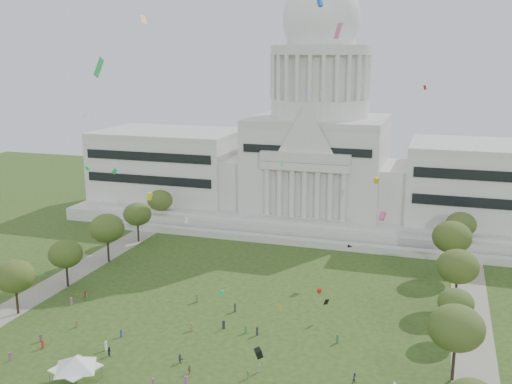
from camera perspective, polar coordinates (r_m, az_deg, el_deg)
capitol at (r=201.55m, az=5.95°, el=3.70°), size 160.00×64.50×91.30m
path_left at (r=152.13m, az=-19.54°, el=-8.81°), size 8.00×160.00×0.04m
path_right at (r=124.11m, az=19.98°, el=-13.92°), size 8.00×160.00×0.04m
row_tree_l_2 at (r=138.25m, az=-21.99°, el=-7.46°), size 8.42×8.42×11.97m
row_tree_r_2 at (r=108.46m, az=18.53°, el=-12.18°), size 9.55×9.55×13.58m
row_tree_l_3 at (r=150.09m, az=-17.68°, el=-5.64°), size 8.12×8.12×11.55m
row_tree_r_3 at (r=125.14m, az=18.50°, el=-10.02°), size 7.01×7.01×9.98m
row_tree_l_4 at (r=164.39m, az=-14.01°, el=-3.36°), size 9.29×9.29×13.21m
row_tree_r_4 at (r=138.92m, az=18.67°, el=-6.74°), size 9.19×9.19×13.06m
row_tree_l_5 at (r=180.61m, az=-11.23°, el=-2.08°), size 8.33×8.33×11.85m
row_tree_r_5 at (r=157.89m, az=18.16°, el=-4.10°), size 9.82×9.82×13.96m
row_tree_l_6 at (r=196.89m, az=-9.12°, el=-0.79°), size 8.19×8.19×11.64m
row_tree_r_6 at (r=175.60m, az=18.93°, el=-2.94°), size 8.42×8.42×11.97m
event_tent at (r=109.10m, az=-16.84°, el=-15.23°), size 11.33×11.33×5.11m
person_2 at (r=107.66m, az=9.40°, el=-17.08°), size 0.98×1.04×1.84m
person_3 at (r=107.67m, az=-0.79°, el=-16.98°), size 0.88×1.12×1.54m
person_4 at (r=109.73m, az=-6.35°, el=-16.42°), size 0.69×1.04×1.63m
person_5 at (r=113.08m, az=-7.24°, el=-15.48°), size 1.65×1.31×1.68m
person_8 at (r=117.76m, az=-13.79°, el=-14.53°), size 1.01×0.87×1.78m
person_10 at (r=109.46m, az=0.33°, el=-16.39°), size 0.65×1.05×1.69m
distant_crowd at (r=122.29m, az=-10.45°, el=-13.29°), size 64.27×39.60×1.90m
kite_swarm at (r=103.91m, az=-5.07°, el=-1.35°), size 95.36×106.59×59.46m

